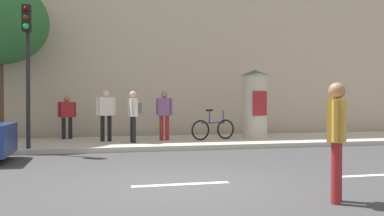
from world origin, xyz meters
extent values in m
plane|color=#38383A|center=(0.00, 0.00, 0.00)|extent=(80.00, 80.00, 0.00)
cube|color=#B2ADA3|center=(0.00, 7.00, 0.07)|extent=(36.00, 4.00, 0.15)
cube|color=silver|center=(0.00, 0.00, 0.00)|extent=(1.80, 0.16, 0.01)
cube|color=silver|center=(4.00, 0.00, 0.00)|extent=(1.80, 0.16, 0.01)
cube|color=#B7A893|center=(0.00, 12.00, 5.45)|extent=(36.00, 5.00, 10.89)
cylinder|color=black|center=(-3.45, 5.35, 1.84)|extent=(0.12, 0.12, 3.37)
cube|color=black|center=(-3.45, 5.17, 3.90)|extent=(0.24, 0.24, 0.75)
sphere|color=#390605|center=(-3.45, 5.04, 4.13)|extent=(0.16, 0.16, 0.16)
sphere|color=#3C2906|center=(-3.45, 5.04, 3.89)|extent=(0.16, 0.16, 0.16)
sphere|color=green|center=(-3.45, 5.04, 3.65)|extent=(0.16, 0.16, 0.16)
cylinder|color=#B2ADA3|center=(4.30, 7.10, 1.34)|extent=(0.93, 0.93, 2.37)
cone|color=#334C33|center=(4.30, 7.10, 2.62)|extent=(1.02, 1.02, 0.20)
cube|color=maroon|center=(4.30, 6.62, 1.45)|extent=(0.56, 0.02, 0.90)
cylinder|color=maroon|center=(1.93, -1.89, 0.45)|extent=(0.14, 0.14, 0.90)
cylinder|color=maroon|center=(2.05, -1.74, 0.45)|extent=(0.14, 0.14, 0.90)
cube|color=#B78C33|center=(1.99, -1.81, 1.23)|extent=(0.43, 0.45, 0.64)
cylinder|color=#B78C33|center=(1.84, -2.00, 1.23)|extent=(0.09, 0.09, 0.61)
cylinder|color=#B78C33|center=(2.14, -1.63, 1.23)|extent=(0.09, 0.09, 0.61)
sphere|color=#8C664C|center=(1.99, -1.81, 1.67)|extent=(0.25, 0.25, 0.25)
cylinder|color=black|center=(-2.46, 8.27, 0.55)|extent=(0.14, 0.14, 0.80)
cylinder|color=black|center=(-2.69, 8.20, 0.55)|extent=(0.14, 0.14, 0.80)
cube|color=maroon|center=(-2.58, 8.24, 1.23)|extent=(0.53, 0.37, 0.56)
cylinder|color=maroon|center=(-2.30, 8.32, 1.23)|extent=(0.09, 0.09, 0.54)
cylinder|color=maroon|center=(-2.85, 8.16, 1.23)|extent=(0.09, 0.09, 0.54)
sphere|color=#8C664C|center=(-2.58, 8.24, 1.62)|extent=(0.22, 0.22, 0.22)
cube|color=black|center=(-2.63, 8.41, 1.20)|extent=(0.31, 0.23, 0.36)
cylinder|color=black|center=(-1.08, 7.00, 0.59)|extent=(0.14, 0.14, 0.89)
cylinder|color=black|center=(-1.32, 6.96, 0.59)|extent=(0.14, 0.14, 0.89)
cube|color=silver|center=(-1.20, 6.98, 1.35)|extent=(0.51, 0.31, 0.63)
cylinder|color=silver|center=(-0.92, 7.03, 1.35)|extent=(0.09, 0.09, 0.60)
cylinder|color=silver|center=(-1.48, 6.94, 1.35)|extent=(0.09, 0.09, 0.60)
sphere|color=beige|center=(-1.20, 6.98, 1.79)|extent=(0.24, 0.24, 0.24)
cylinder|color=maroon|center=(0.91, 6.85, 0.59)|extent=(0.14, 0.14, 0.88)
cylinder|color=maroon|center=(0.71, 6.92, 0.59)|extent=(0.14, 0.14, 0.88)
cube|color=#724C84|center=(0.81, 6.89, 1.34)|extent=(0.46, 0.36, 0.62)
cylinder|color=#724C84|center=(1.04, 6.80, 1.34)|extent=(0.09, 0.09, 0.59)
cylinder|color=#724C84|center=(0.58, 6.97, 1.34)|extent=(0.09, 0.09, 0.59)
sphere|color=#8C664C|center=(0.81, 6.89, 1.77)|extent=(0.24, 0.24, 0.24)
cylinder|color=black|center=(-0.34, 6.48, 0.58)|extent=(0.14, 0.14, 0.87)
cylinder|color=black|center=(-0.31, 6.26, 0.58)|extent=(0.14, 0.14, 0.87)
cube|color=silver|center=(-0.33, 6.37, 1.33)|extent=(0.30, 0.46, 0.62)
cylinder|color=silver|center=(-0.37, 6.63, 1.33)|extent=(0.09, 0.09, 0.58)
cylinder|color=silver|center=(-0.29, 6.11, 1.33)|extent=(0.09, 0.09, 0.58)
sphere|color=tan|center=(-0.33, 6.37, 1.75)|extent=(0.24, 0.24, 0.24)
cube|color=#4C4C51|center=(-0.15, 6.40, 1.30)|extent=(0.20, 0.30, 0.36)
torus|color=black|center=(2.05, 6.58, 0.51)|extent=(0.71, 0.24, 0.72)
torus|color=black|center=(3.07, 6.85, 0.51)|extent=(0.71, 0.24, 0.72)
cylinder|color=navy|center=(2.56, 6.71, 0.76)|extent=(0.92, 0.28, 0.04)
cylinder|color=navy|center=(2.41, 6.67, 0.96)|extent=(0.04, 0.04, 0.45)
cylinder|color=navy|center=(2.96, 6.82, 0.96)|extent=(0.04, 0.04, 0.50)
cube|color=black|center=(2.41, 6.67, 1.21)|extent=(0.26, 0.16, 0.06)
torus|color=black|center=(-4.32, 5.81, 0.51)|extent=(0.71, 0.27, 0.72)
camera|label=1|loc=(-1.46, -7.14, 1.50)|focal=37.67mm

